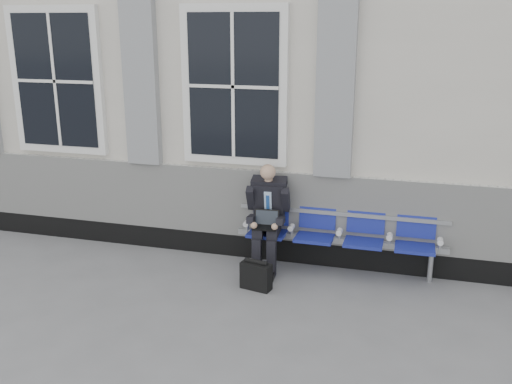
% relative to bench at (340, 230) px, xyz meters
% --- Properties ---
extents(ground, '(70.00, 70.00, 0.00)m').
position_rel_bench_xyz_m(ground, '(-1.74, -1.32, -0.55)').
color(ground, slate).
rests_on(ground, ground).
extents(station_building, '(14.40, 4.40, 4.49)m').
position_rel_bench_xyz_m(station_building, '(-1.76, 2.15, 1.67)').
color(station_building, beige).
rests_on(station_building, ground).
extents(bench, '(2.60, 0.47, 0.91)m').
position_rel_bench_xyz_m(bench, '(0.00, 0.00, 0.00)').
color(bench, '#9EA0A3').
rests_on(bench, ground).
extents(businessman, '(0.55, 0.73, 1.35)m').
position_rel_bench_xyz_m(businessman, '(-0.89, -0.13, 0.19)').
color(businessman, black).
rests_on(businessman, ground).
extents(briefcase, '(0.38, 0.22, 0.37)m').
position_rel_bench_xyz_m(briefcase, '(-0.87, -0.76, -0.38)').
color(briefcase, black).
rests_on(briefcase, ground).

